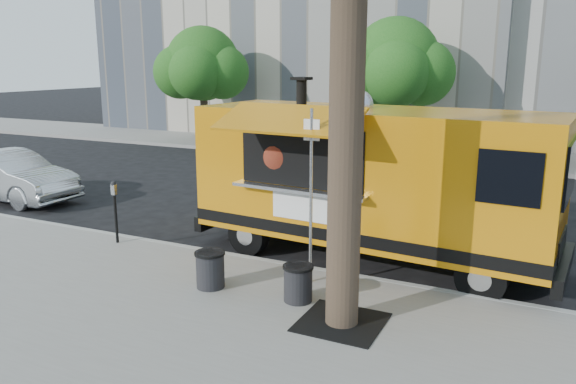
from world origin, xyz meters
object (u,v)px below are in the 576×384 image
Objects in this scene: far_tree_a at (203,64)px; parking_meter at (115,204)px; trash_bin_left at (210,268)px; sedan at (10,176)px; sign_post at (311,187)px; trash_bin_right at (298,282)px; far_tree_b at (395,63)px; food_truck at (370,178)px.

far_tree_a is 4.01× the size of parking_meter.
sedan is at bearing 160.50° from trash_bin_left.
sedan is at bearing 160.99° from parking_meter.
trash_bin_left is (8.87, -3.14, -0.22)m from sedan.
sign_post reaches higher than trash_bin_right.
sedan is at bearing 168.04° from sign_post.
parking_meter reaches higher than trash_bin_right.
trash_bin_left is at bearing -107.70° from sedan.
far_tree_a is 1.25× the size of sedan.
far_tree_b is at bearing -30.92° from sedan.
sedan is (1.25, -11.67, -3.07)m from far_tree_a.
sign_post reaches higher than parking_meter.
far_tree_b is (9.00, 0.40, 0.06)m from far_tree_a.
sedan is (-7.75, -12.07, -3.13)m from far_tree_b.
far_tree_b reaches higher than trash_bin_right.
far_tree_a is 9.01m from far_tree_b.
far_tree_a is at bearing 129.83° from sign_post.
food_truck reaches higher than trash_bin_left.
parking_meter is at bearing -62.85° from far_tree_a.
food_truck is at bearing 57.33° from trash_bin_left.
sign_post reaches higher than trash_bin_left.
sedan is 7.19× the size of trash_bin_right.
far_tree_b reaches higher than far_tree_a.
food_truck is (4.96, 1.72, 0.69)m from parking_meter.
parking_meter is 2.24× the size of trash_bin_right.
far_tree_a is at bearing 7.90° from sedan.
sedan is (-10.72, 0.27, -0.97)m from food_truck.
trash_bin_left is 1.58m from trash_bin_right.
far_tree_a is at bearing -177.46° from far_tree_b.
food_truck is 3.01m from trash_bin_right.
trash_bin_left is at bearing -55.65° from far_tree_a.
parking_meter is (-2.00, -14.05, -2.85)m from far_tree_b.
trash_bin_left is (-1.43, -0.96, -1.37)m from sign_post.
trash_bin_left is 1.05× the size of trash_bin_right.
trash_bin_left is (-1.84, -2.88, -1.19)m from food_truck.
parking_meter is 0.18× the size of food_truck.
parking_meter is 4.84m from trash_bin_right.
far_tree_a is at bearing 124.35° from trash_bin_left.
food_truck reaches higher than parking_meter.
trash_bin_right is at bearing -91.01° from food_truck.
food_truck is at bearing 84.45° from trash_bin_right.
food_truck is at bearing 77.80° from sign_post.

